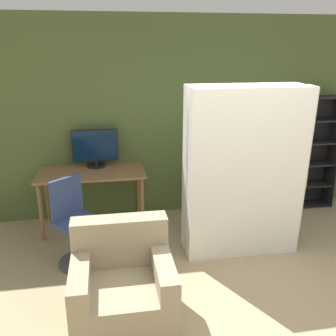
% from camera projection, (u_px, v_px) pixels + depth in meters
% --- Properties ---
extents(wall_back, '(8.00, 0.06, 2.70)m').
position_uv_depth(wall_back, '(199.00, 118.00, 5.18)').
color(wall_back, '#47592D').
rests_on(wall_back, ground).
extents(desk, '(1.36, 0.67, 0.77)m').
position_uv_depth(desk, '(92.00, 179.00, 4.81)').
color(desk, brown).
rests_on(desk, ground).
extents(monitor, '(0.59, 0.24, 0.50)m').
position_uv_depth(monitor, '(95.00, 148.00, 4.89)').
color(monitor, black).
rests_on(monitor, desk).
extents(office_chair, '(0.62, 0.62, 0.96)m').
position_uv_depth(office_chair, '(77.00, 229.00, 4.07)').
color(office_chair, '#4C4C51').
rests_on(office_chair, ground).
extents(bookshelf, '(0.73, 0.31, 1.63)m').
position_uv_depth(bookshelf, '(304.00, 155.00, 5.45)').
color(bookshelf, black).
rests_on(bookshelf, ground).
extents(mattress_near, '(1.29, 0.26, 1.92)m').
position_uv_depth(mattress_near, '(248.00, 176.00, 4.04)').
color(mattress_near, silver).
rests_on(mattress_near, ground).
extents(mattress_far, '(1.29, 0.23, 1.91)m').
position_uv_depth(mattress_far, '(239.00, 168.00, 4.30)').
color(mattress_far, silver).
rests_on(mattress_far, ground).
extents(armchair, '(0.85, 0.80, 0.85)m').
position_uv_depth(armchair, '(123.00, 286.00, 3.24)').
color(armchair, gray).
rests_on(armchair, ground).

